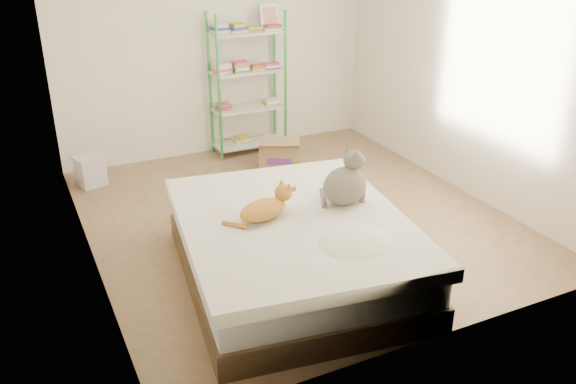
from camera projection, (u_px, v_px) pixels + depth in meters
room at (295, 86)px, 5.40m from camera, size 3.81×4.21×2.61m
bed at (293, 248)px, 4.83m from camera, size 1.97×2.33×0.54m
orange_cat at (263, 207)px, 4.66m from camera, size 0.54×0.38×0.20m
grey_cat at (345, 178)px, 4.85m from camera, size 0.44×0.38×0.46m
shelf_unit at (248, 77)px, 7.22m from camera, size 0.88×0.36×1.74m
cardboard_box at (280, 155)px, 7.02m from camera, size 0.58×0.60×0.37m
white_bin at (91, 170)px, 6.56m from camera, size 0.36×0.33×0.34m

